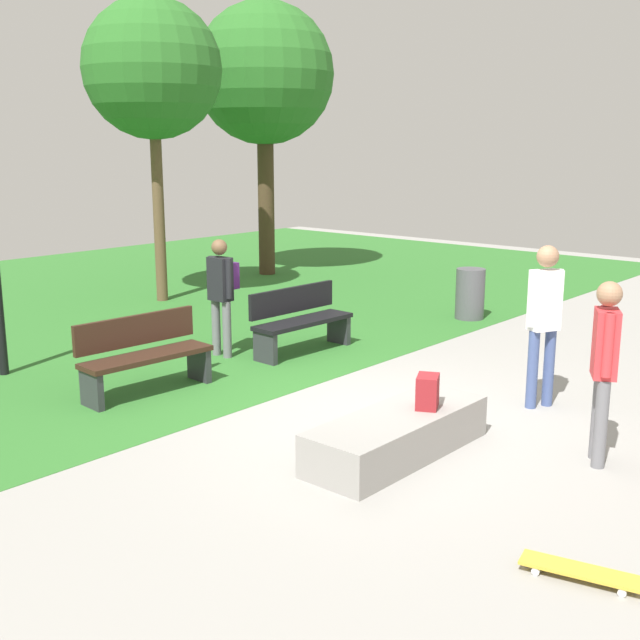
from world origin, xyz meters
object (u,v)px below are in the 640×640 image
object	(u,v)px
skateboard_by_ledge	(580,571)
trash_bin	(470,294)
skater_performing_trick	(604,359)
skater_watching	(544,313)
park_bench_by_oak	(300,319)
park_bench_far_right	(144,353)
pedestrian_with_backpack	(222,287)
backpack_on_ledge	(427,392)
tree_slender_maple	(264,75)
concrete_ledge	(398,435)
tree_young_birch	(152,70)

from	to	relation	value
skateboard_by_ledge	trash_bin	xyz separation A→B (m)	(6.60, 4.81, 0.36)
skater_performing_trick	skater_watching	distance (m)	1.60
park_bench_by_oak	park_bench_far_right	xyz separation A→B (m)	(-2.57, 0.12, 0.00)
skateboard_by_ledge	park_bench_far_right	distance (m)	5.64
park_bench_far_right	pedestrian_with_backpack	xyz separation A→B (m)	(1.71, 0.53, 0.49)
skater_watching	trash_bin	xyz separation A→B (m)	(3.44, 2.95, -0.65)
backpack_on_ledge	tree_slender_maple	world-z (taller)	tree_slender_maple
concrete_ledge	tree_slender_maple	world-z (taller)	tree_slender_maple
skater_performing_trick	pedestrian_with_backpack	size ratio (longest dim) A/B	1.05
skater_watching	park_bench_far_right	distance (m)	4.59
park_bench_by_oak	pedestrian_with_backpack	world-z (taller)	pedestrian_with_backpack
skateboard_by_ledge	skater_watching	bearing A→B (deg)	30.46
trash_bin	park_bench_by_oak	bearing A→B (deg)	169.11
skateboard_by_ledge	concrete_ledge	bearing A→B (deg)	66.41
trash_bin	tree_young_birch	bearing A→B (deg)	115.27
backpack_on_ledge	skater_performing_trick	world-z (taller)	skater_performing_trick
skater_watching	tree_young_birch	distance (m)	8.70
tree_young_birch	pedestrian_with_backpack	distance (m)	5.31
skater_performing_trick	park_bench_by_oak	distance (m)	4.90
pedestrian_with_backpack	tree_slender_maple	bearing A→B (deg)	40.09
backpack_on_ledge	skater_watching	bearing A→B (deg)	144.43
concrete_ledge	tree_slender_maple	size ratio (longest dim) A/B	0.35
backpack_on_ledge	tree_slender_maple	bearing A→B (deg)	-154.03
skater_watching	tree_young_birch	world-z (taller)	tree_young_birch
skater_performing_trick	pedestrian_with_backpack	distance (m)	5.40
park_bench_far_right	tree_young_birch	xyz separation A→B (m)	(3.61, 4.35, 3.65)
concrete_ledge	park_bench_by_oak	xyz separation A→B (m)	(2.17, 3.26, 0.28)
tree_slender_maple	park_bench_by_oak	bearing A→B (deg)	-131.07
park_bench_by_oak	trash_bin	xyz separation A→B (m)	(3.46, -0.67, -0.06)
skater_performing_trick	park_bench_by_oak	bearing A→B (deg)	76.95
concrete_ledge	park_bench_far_right	distance (m)	3.41
concrete_ledge	tree_young_birch	world-z (taller)	tree_young_birch
park_bench_far_right	trash_bin	xyz separation A→B (m)	(6.03, -0.79, -0.06)
park_bench_far_right	pedestrian_with_backpack	size ratio (longest dim) A/B	1.00
park_bench_far_right	tree_slender_maple	distance (m)	9.48
park_bench_by_oak	tree_young_birch	xyz separation A→B (m)	(1.04, 4.47, 3.65)
pedestrian_with_backpack	concrete_ledge	bearing A→B (deg)	-108.52
skater_performing_trick	concrete_ledge	bearing A→B (deg)	125.70
skateboard_by_ledge	park_bench_far_right	size ratio (longest dim) A/B	0.51
backpack_on_ledge	park_bench_by_oak	size ratio (longest dim) A/B	0.20
skater_performing_trick	park_bench_far_right	bearing A→B (deg)	106.83
skateboard_by_ledge	tree_slender_maple	xyz separation A→B (m)	(7.63, 10.63, 4.22)
pedestrian_with_backpack	skater_watching	bearing A→B (deg)	-78.25
skater_performing_trick	tree_young_birch	distance (m)	9.96
skater_watching	trash_bin	size ratio (longest dim) A/B	2.14
backpack_on_ledge	skateboard_by_ledge	xyz separation A→B (m)	(-1.31, -2.13, -0.50)
backpack_on_ledge	skater_watching	distance (m)	1.94
backpack_on_ledge	pedestrian_with_backpack	xyz separation A→B (m)	(0.97, 4.00, 0.41)
skateboard_by_ledge	pedestrian_with_backpack	bearing A→B (deg)	69.60
tree_slender_maple	skateboard_by_ledge	bearing A→B (deg)	-125.67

